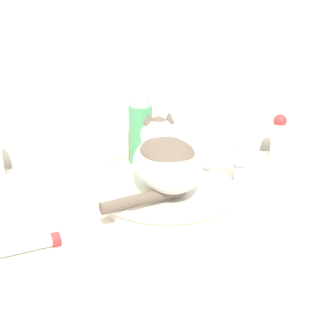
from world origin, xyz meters
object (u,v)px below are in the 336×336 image
deodorant_stick (279,137)px  cream_tube (22,247)px  faucet (238,163)px  mouthwash_bottle (141,135)px  cat (165,158)px

deodorant_stick → cream_tube: deodorant_stick is taller
faucet → mouthwash_bottle: (-0.23, 0.18, 0.03)m
mouthwash_bottle → cat: bearing=-81.2°
faucet → mouthwash_bottle: 0.30m
faucet → cream_tube: size_ratio=0.87×
cat → mouthwash_bottle: (-0.03, 0.21, -0.00)m
faucet → mouthwash_bottle: size_ratio=0.65×
faucet → mouthwash_bottle: mouthwash_bottle is taller
deodorant_stick → cream_tube: (-0.73, -0.40, -0.06)m
deodorant_stick → mouthwash_bottle: bearing=180.0°
cream_tube → mouthwash_bottle: bearing=52.4°
mouthwash_bottle → deodorant_stick: 0.42m
cat → cream_tube: size_ratio=1.77×
faucet → deodorant_stick: (0.19, 0.18, -0.00)m
cream_tube → deodorant_stick: bearing=28.5°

